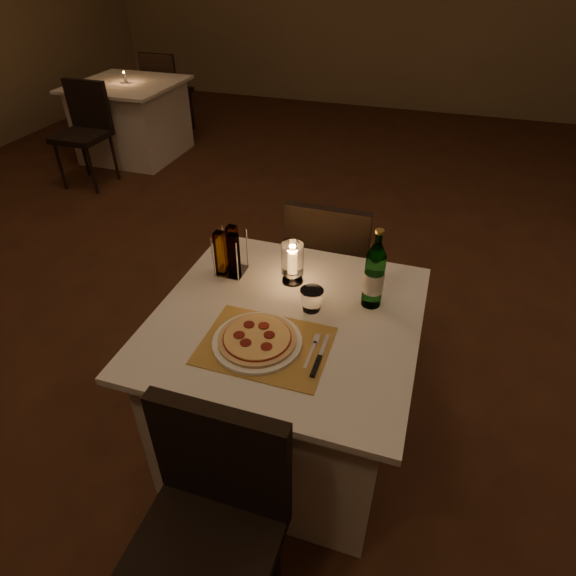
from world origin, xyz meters
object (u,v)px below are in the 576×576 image
(tumbler, at_px, (312,300))
(neighbor_table_left, at_px, (133,120))
(chair_far, at_px, (329,261))
(plate, at_px, (257,342))
(chair_near, at_px, (211,515))
(main_table, at_px, (287,382))
(water_bottle, at_px, (374,276))
(hurricane_candle, at_px, (292,260))
(pizza, at_px, (257,338))

(tumbler, xyz_separation_m, neighbor_table_left, (-2.73, 2.90, -0.41))
(chair_far, height_order, plate, chair_far)
(plate, relative_size, tumbler, 3.53)
(chair_near, height_order, tumbler, chair_near)
(main_table, xyz_separation_m, tumbler, (0.08, 0.07, 0.41))
(main_table, height_order, water_bottle, water_bottle)
(tumbler, xyz_separation_m, water_bottle, (0.21, 0.11, 0.09))
(chair_near, height_order, hurricane_candle, hurricane_candle)
(plate, bearing_deg, water_bottle, 46.19)
(chair_far, relative_size, neighbor_table_left, 0.90)
(chair_near, distance_m, neighbor_table_left, 4.54)
(chair_far, distance_m, tumbler, 0.69)
(plate, xyz_separation_m, pizza, (-0.00, 0.00, 0.02))
(chair_near, bearing_deg, tumbler, 84.27)
(main_table, xyz_separation_m, neighbor_table_left, (-2.65, 2.97, 0.00))
(pizza, bearing_deg, plate, -30.66)
(chair_near, xyz_separation_m, pizza, (-0.05, 0.53, 0.22))
(tumbler, height_order, water_bottle, water_bottle)
(main_table, height_order, chair_far, chair_far)
(chair_near, bearing_deg, main_table, 90.00)
(chair_far, relative_size, plate, 2.81)
(water_bottle, bearing_deg, pizza, -133.83)
(plate, bearing_deg, hurricane_candle, 89.81)
(water_bottle, distance_m, hurricane_candle, 0.35)
(main_table, height_order, neighbor_table_left, same)
(main_table, bearing_deg, neighbor_table_left, 131.79)
(tumbler, bearing_deg, chair_near, -95.73)
(chair_far, height_order, tumbler, chair_far)
(chair_far, relative_size, pizza, 3.21)
(chair_far, height_order, water_bottle, water_bottle)
(chair_far, distance_m, neighbor_table_left, 3.49)
(pizza, bearing_deg, chair_near, -84.63)
(plate, bearing_deg, pizza, 149.34)
(main_table, distance_m, chair_near, 0.74)
(chair_near, bearing_deg, water_bottle, 71.81)
(pizza, height_order, tumbler, tumbler)
(plate, relative_size, neighbor_table_left, 0.32)
(water_bottle, distance_m, neighbor_table_left, 4.09)
(chair_near, xyz_separation_m, tumbler, (0.08, 0.79, 0.24))
(plate, bearing_deg, chair_far, 86.80)
(pizza, xyz_separation_m, hurricane_candle, (0.00, 0.41, 0.08))
(neighbor_table_left, bearing_deg, tumbler, -46.68)
(chair_near, bearing_deg, pizza, 95.37)
(plate, distance_m, neighbor_table_left, 4.10)
(main_table, distance_m, chair_far, 0.74)
(chair_near, relative_size, pizza, 3.21)
(tumbler, bearing_deg, plate, -117.11)
(plate, height_order, pizza, pizza)
(hurricane_candle, bearing_deg, water_bottle, -8.52)
(neighbor_table_left, bearing_deg, main_table, -48.21)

